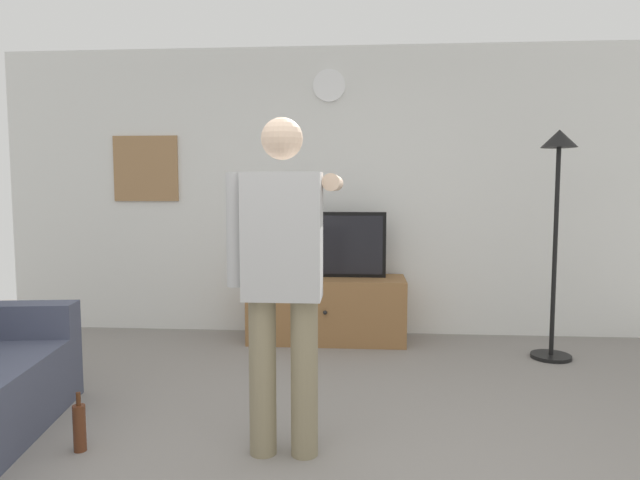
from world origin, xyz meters
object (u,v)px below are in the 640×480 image
Objects in this scene: wall_clock at (329,86)px; person_standing_nearer_lamp at (283,268)px; beverage_bottle at (79,427)px; framed_picture at (146,169)px; tv_stand at (327,309)px; television at (327,244)px; floor_lamp at (557,196)px.

wall_clock reaches higher than person_standing_nearer_lamp.
beverage_bottle is (-1.17, -2.55, -2.21)m from wall_clock.
tv_stand is at bearing -9.46° from framed_picture.
framed_picture is 2.99m from beverage_bottle.
tv_stand reaches higher than beverage_bottle.
television is 2.25m from person_standing_nearer_lamp.
wall_clock is at bearing 65.33° from beverage_bottle.
framed_picture is at bearing 169.10° from floor_lamp.
framed_picture is at bearing 172.01° from television.
framed_picture is 3.06m from person_standing_nearer_lamp.
framed_picture is 3.71m from floor_lamp.
wall_clock is 2.23m from floor_lamp.
television is 2.69m from beverage_bottle.
wall_clock is 3.57m from beverage_bottle.
wall_clock is at bearing 87.93° from person_standing_nearer_lamp.
television is 1.68× the size of framed_picture.
beverage_bottle is at bearing -176.79° from person_standing_nearer_lamp.
floor_lamp reaches higher than tv_stand.
person_standing_nearer_lamp is at bearing -137.46° from floor_lamp.
beverage_bottle is (-1.08, -0.06, -0.85)m from person_standing_nearer_lamp.
beverage_bottle is at bearing -117.40° from tv_stand.
framed_picture is (-1.77, 0.00, -0.76)m from wall_clock.
television is at bearing -7.99° from framed_picture.
person_standing_nearer_lamp is at bearing -92.30° from television.
floor_lamp is at bearing -13.61° from television.
tv_stand is 0.59m from television.
beverage_bottle is (-1.17, -2.26, -0.16)m from tv_stand.
beverage_bottle is at bearing -114.67° from wall_clock.
floor_lamp is (3.63, -0.70, -0.25)m from framed_picture.
person_standing_nearer_lamp is 1.37m from beverage_bottle.
framed_picture is at bearing 103.26° from beverage_bottle.
television is 1.92m from framed_picture.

